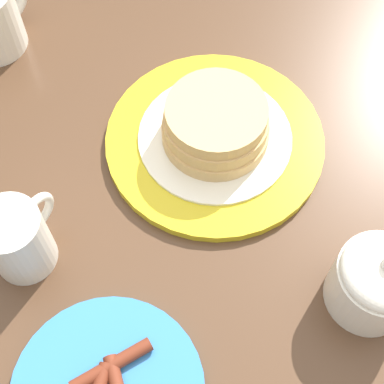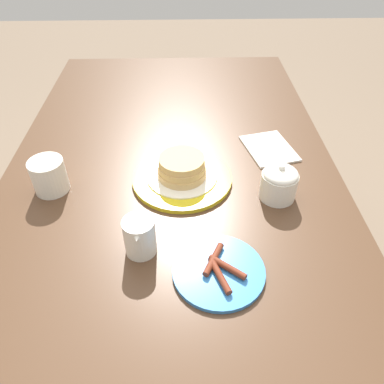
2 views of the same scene
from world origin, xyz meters
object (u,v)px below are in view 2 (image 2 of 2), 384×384
pancake_plate (182,173)px  napkin (269,148)px  coffee_mug (49,175)px  creamer_pitcher (140,236)px  sugar_bowl (279,182)px  side_plate_bacon (219,271)px

pancake_plate → napkin: (0.14, -0.26, -0.02)m
coffee_mug → napkin: coffee_mug is taller
pancake_plate → coffee_mug: 0.34m
creamer_pitcher → pancake_plate: bearing=-20.5°
coffee_mug → napkin: (0.16, -0.59, -0.04)m
coffee_mug → creamer_pitcher: 0.32m
pancake_plate → creamer_pitcher: creamer_pitcher is taller
pancake_plate → sugar_bowl: size_ratio=2.71×
creamer_pitcher → sugar_bowl: bearing=-63.0°
coffee_mug → sugar_bowl: size_ratio=1.21×
sugar_bowl → coffee_mug: bearing=85.3°
side_plate_bacon → creamer_pitcher: size_ratio=1.78×
side_plate_bacon → coffee_mug: (0.28, 0.41, 0.04)m
side_plate_bacon → pancake_plate: bearing=13.4°
creamer_pitcher → sugar_bowl: (0.17, -0.33, -0.00)m
sugar_bowl → napkin: (0.21, -0.02, -0.04)m
pancake_plate → sugar_bowl: 0.25m
creamer_pitcher → napkin: creamer_pitcher is taller
napkin → sugar_bowl: bearing=174.7°
pancake_plate → creamer_pitcher: bearing=159.5°
pancake_plate → coffee_mug: (-0.03, 0.33, 0.02)m
pancake_plate → side_plate_bacon: bearing=-166.6°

